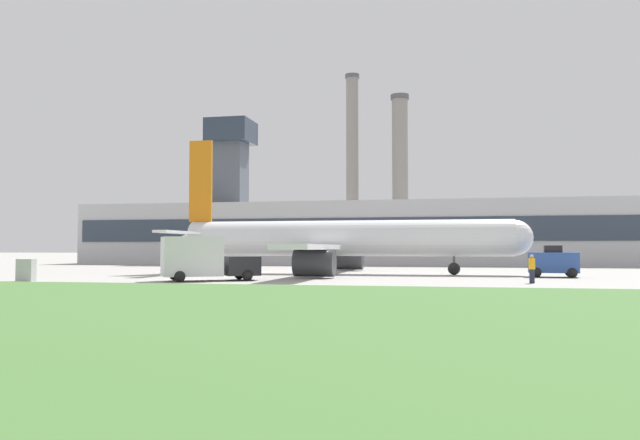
% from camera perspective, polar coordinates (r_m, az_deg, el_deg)
% --- Properties ---
extents(ground_plane, '(400.00, 400.00, 0.00)m').
position_cam_1_polar(ground_plane, '(52.37, 0.24, -4.85)').
color(ground_plane, '#999691').
extents(grass_strip, '(240.00, 37.00, 0.06)m').
position_cam_1_polar(grass_strip, '(18.19, -23.58, -8.83)').
color(grass_strip, '#426B33').
rests_on(grass_strip, ground_plane).
extents(terminal_building, '(74.61, 15.55, 19.69)m').
position_cam_1_polar(terminal_building, '(81.98, 3.89, -1.10)').
color(terminal_building, '#B2B2B7').
rests_on(terminal_building, ground_plane).
extents(smokestack_left, '(2.68, 2.68, 34.84)m').
position_cam_1_polar(smokestack_left, '(117.44, 2.98, 4.98)').
color(smokestack_left, gray).
rests_on(smokestack_left, ground_plane).
extents(smokestack_right, '(3.37, 3.37, 30.31)m').
position_cam_1_polar(smokestack_right, '(115.36, 7.34, 4.02)').
color(smokestack_right, gray).
rests_on(smokestack_right, ground_plane).
extents(airplane, '(29.03, 27.06, 11.20)m').
position_cam_1_polar(airplane, '(50.20, 1.75, -1.83)').
color(airplane, silver).
rests_on(airplane, ground_plane).
extents(pushback_tug, '(3.53, 2.71, 2.26)m').
position_cam_1_polar(pushback_tug, '(47.73, 20.54, -3.68)').
color(pushback_tug, '#2D4C93').
rests_on(pushback_tug, ground_plane).
extents(baggage_truck, '(6.32, 5.19, 2.79)m').
position_cam_1_polar(baggage_truck, '(40.27, -10.61, -3.56)').
color(baggage_truck, '#232328').
rests_on(baggage_truck, ground_plane).
extents(ground_crew_person, '(0.51, 0.51, 1.70)m').
position_cam_1_polar(ground_crew_person, '(38.95, 18.80, -4.23)').
color(ground_crew_person, '#23283D').
rests_on(ground_crew_person, ground_plane).
extents(utility_cabinet, '(1.12, 0.52, 1.39)m').
position_cam_1_polar(utility_cabinet, '(43.45, -25.29, -4.16)').
color(utility_cabinet, '#B2B7B2').
rests_on(utility_cabinet, ground_plane).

